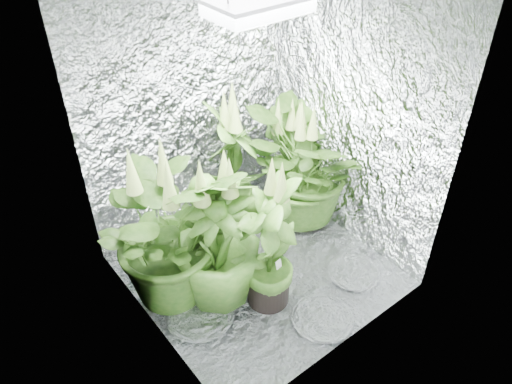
{
  "coord_description": "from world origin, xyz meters",
  "views": [
    {
      "loc": [
        -1.55,
        -1.95,
        2.56
      ],
      "look_at": [
        -0.01,
        0.0,
        0.7
      ],
      "focal_mm": 35.0,
      "sensor_mm": 36.0,
      "label": 1
    }
  ],
  "objects": [
    {
      "name": "plant_c",
      "position": [
        0.64,
        0.43,
        0.45
      ],
      "size": [
        0.56,
        0.56,
        0.98
      ],
      "rotation": [
        0.0,
        0.0,
        1.41
      ],
      "color": "black",
      "rests_on": "ground"
    },
    {
      "name": "walls",
      "position": [
        0.0,
        0.0,
        1.0
      ],
      "size": [
        1.62,
        1.62,
        2.0
      ],
      "color": "silver",
      "rests_on": "ground"
    },
    {
      "name": "grow_lamp",
      "position": [
        0.0,
        0.0,
        1.83
      ],
      "size": [
        0.5,
        0.3,
        0.22
      ],
      "color": "gray",
      "rests_on": "ceiling"
    },
    {
      "name": "circulation_fan",
      "position": [
        0.62,
        0.2,
        0.13
      ],
      "size": [
        0.14,
        0.28,
        0.32
      ],
      "rotation": [
        0.0,
        0.0,
        -0.17
      ],
      "color": "black",
      "rests_on": "ground"
    },
    {
      "name": "ground",
      "position": [
        0.0,
        0.0,
        0.0
      ],
      "size": [
        1.6,
        1.6,
        0.0
      ],
      "primitive_type": "plane",
      "color": "silver",
      "rests_on": "ground"
    },
    {
      "name": "plant_label",
      "position": [
        -0.05,
        -0.28,
        0.3
      ],
      "size": [
        0.05,
        0.03,
        0.07
      ],
      "primitive_type": "cube",
      "rotation": [
        -0.21,
        0.0,
        0.17
      ],
      "color": "white",
      "rests_on": "plant_f"
    },
    {
      "name": "plant_f",
      "position": [
        -0.11,
        -0.25,
        0.49
      ],
      "size": [
        0.72,
        0.72,
        1.06
      ],
      "rotation": [
        0.0,
        0.0,
        4.03
      ],
      "color": "black",
      "rests_on": "ground"
    },
    {
      "name": "plant_e",
      "position": [
        0.61,
        0.19,
        0.49
      ],
      "size": [
        0.95,
        0.95,
        1.03
      ],
      "rotation": [
        0.0,
        0.0,
        3.01
      ],
      "color": "black",
      "rests_on": "ground"
    },
    {
      "name": "plant_a",
      "position": [
        -0.55,
        0.18,
        0.52
      ],
      "size": [
        0.98,
        0.98,
        1.11
      ],
      "rotation": [
        0.0,
        0.0,
        6.19
      ],
      "color": "black",
      "rests_on": "ground"
    },
    {
      "name": "plant_b",
      "position": [
        0.17,
        0.51,
        0.52
      ],
      "size": [
        0.75,
        0.75,
        1.13
      ],
      "rotation": [
        0.0,
        0.0,
        0.97
      ],
      "color": "black",
      "rests_on": "ground"
    },
    {
      "name": "plant_d",
      "position": [
        -0.35,
        -0.03,
        0.51
      ],
      "size": [
        0.7,
        0.7,
        1.11
      ],
      "rotation": [
        0.0,
        0.0,
        2.86
      ],
      "color": "black",
      "rests_on": "ground"
    }
  ]
}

